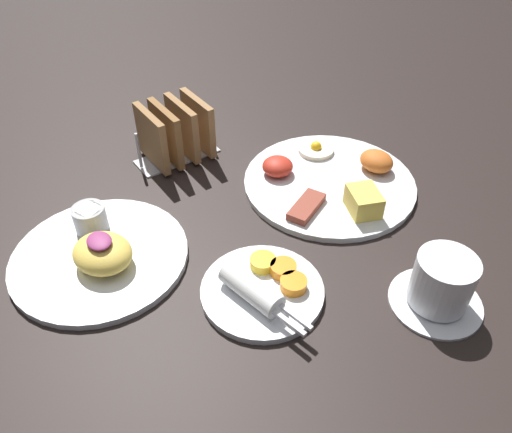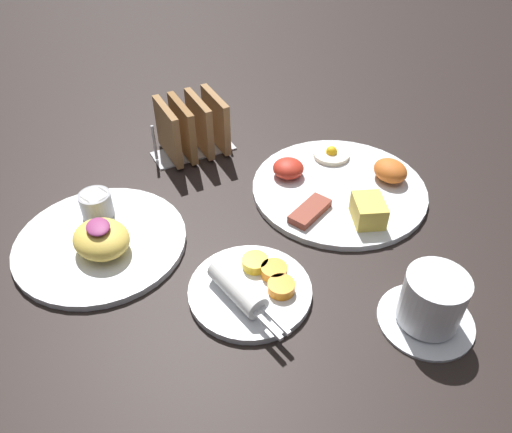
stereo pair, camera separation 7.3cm
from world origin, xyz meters
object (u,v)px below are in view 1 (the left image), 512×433
(plate_breakfast, at_px, (331,180))
(coffee_cup, at_px, (441,285))
(plate_foreground, at_px, (100,251))
(toast_rack, at_px, (175,134))
(plate_condiments, at_px, (262,288))

(plate_breakfast, xyz_separation_m, coffee_cup, (0.27, -0.06, 0.03))
(plate_breakfast, height_order, plate_foreground, plate_foreground)
(plate_breakfast, bearing_deg, plate_foreground, -98.43)
(plate_foreground, bearing_deg, toast_rack, 128.40)
(plate_condiments, relative_size, coffee_cup, 1.50)
(plate_breakfast, distance_m, coffee_cup, 0.28)
(plate_breakfast, relative_size, plate_condiments, 1.59)
(plate_breakfast, bearing_deg, coffee_cup, -12.27)
(coffee_cup, bearing_deg, plate_condiments, -129.07)
(coffee_cup, bearing_deg, plate_foreground, -135.13)
(plate_condiments, height_order, toast_rack, toast_rack)
(plate_breakfast, distance_m, plate_foreground, 0.39)
(plate_foreground, height_order, toast_rack, toast_rack)
(plate_condiments, relative_size, toast_rack, 1.22)
(plate_condiments, height_order, coffee_cup, coffee_cup)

